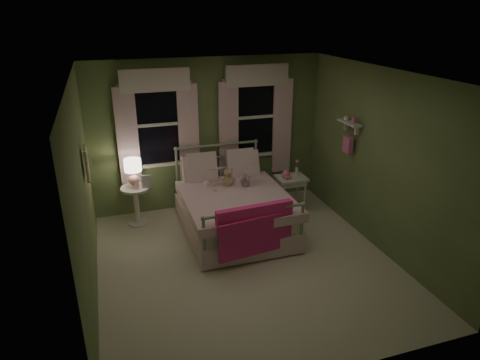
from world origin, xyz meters
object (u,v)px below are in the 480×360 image
object	(u,v)px
bed	(233,208)
teddy_bear	(228,178)
table_lamp	(133,170)
child_left	(209,171)
child_right	(242,168)
nightstand_right	(291,182)
nightstand_left	(136,200)

from	to	relation	value
bed	teddy_bear	size ratio (longest dim) A/B	6.53
teddy_bear	table_lamp	bearing A→B (deg)	163.23
child_left	child_right	xyz separation A→B (m)	(0.56, 0.00, -0.01)
teddy_bear	table_lamp	size ratio (longest dim) A/B	0.70
table_lamp	nightstand_right	bearing A→B (deg)	-7.98
bed	table_lamp	bearing A→B (deg)	154.19
child_left	teddy_bear	size ratio (longest dim) A/B	2.13
table_lamp	nightstand_right	distance (m)	2.64
table_lamp	child_left	bearing A→B (deg)	-13.37
bed	nightstand_left	xyz separation A→B (m)	(-1.44, 0.70, 0.03)
nightstand_left	table_lamp	size ratio (longest dim) A/B	1.45
child_right	table_lamp	world-z (taller)	child_right
child_left	bed	bearing A→B (deg)	120.41
child_right	nightstand_left	bearing A→B (deg)	-0.80
bed	child_left	xyz separation A→B (m)	(-0.28, 0.42, 0.52)
bed	teddy_bear	xyz separation A→B (m)	(0.00, 0.26, 0.41)
nightstand_left	nightstand_right	xyz separation A→B (m)	(2.58, -0.36, 0.13)
child_left	child_right	world-z (taller)	child_left
bed	nightstand_right	world-z (taller)	bed
nightstand_left	table_lamp	xyz separation A→B (m)	(0.00, -0.00, 0.54)
child_left	child_right	size ratio (longest dim) A/B	1.05
teddy_bear	table_lamp	world-z (taller)	table_lamp
bed	table_lamp	size ratio (longest dim) A/B	4.54
child_left	nightstand_right	size ratio (longest dim) A/B	1.04
teddy_bear	nightstand_left	distance (m)	1.55
table_lamp	nightstand_right	xyz separation A→B (m)	(2.58, -0.36, -0.40)
child_left	nightstand_left	bearing A→B (deg)	-16.56
bed	nightstand_right	distance (m)	1.20
child_left	teddy_bear	xyz separation A→B (m)	(0.28, -0.16, -0.11)
child_left	child_right	distance (m)	0.56
bed	nightstand_right	xyz separation A→B (m)	(1.14, 0.34, 0.17)
nightstand_right	table_lamp	bearing A→B (deg)	172.02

